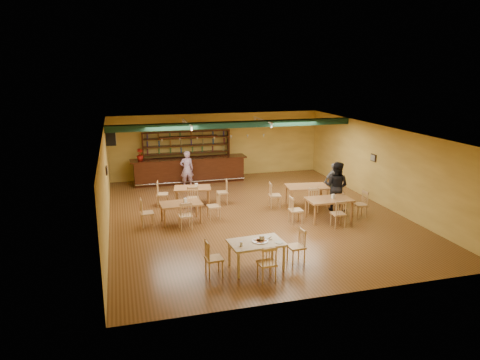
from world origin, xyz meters
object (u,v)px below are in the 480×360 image
object	(u,v)px
dining_table_c	(181,213)
patron_right_a	(336,186)
dining_table_b	(306,196)
near_table	(256,255)
patron_bar	(187,169)
dining_table_d	(328,209)
dining_table_a	(193,196)
bar_counter	(189,170)

from	to	relation	value
dining_table_c	patron_right_a	bearing A→B (deg)	-5.31
dining_table_b	patron_right_a	size ratio (longest dim) A/B	0.85
near_table	patron_bar	size ratio (longest dim) A/B	0.86
dining_table_d	dining_table_a	bearing A→B (deg)	145.19
bar_counter	dining_table_a	world-z (taller)	bar_counter
bar_counter	patron_bar	world-z (taller)	patron_bar
dining_table_d	patron_bar	distance (m)	6.86
near_table	patron_right_a	xyz separation A→B (m)	(4.26, 3.87, 0.54)
dining_table_b	patron_bar	world-z (taller)	patron_bar
dining_table_c	near_table	world-z (taller)	near_table
dining_table_a	dining_table_d	distance (m)	5.15
dining_table_a	dining_table_b	world-z (taller)	dining_table_b
dining_table_d	dining_table_b	bearing A→B (deg)	92.74
dining_table_b	patron_bar	bearing A→B (deg)	143.38
patron_right_a	dining_table_d	bearing A→B (deg)	97.15
dining_table_b	dining_table_c	xyz separation A→B (m)	(-4.84, -0.60, -0.04)
dining_table_d	patron_bar	size ratio (longest dim) A/B	0.94
dining_table_a	dining_table_c	bearing A→B (deg)	-101.83
bar_counter	near_table	size ratio (longest dim) A/B	3.73
patron_right_a	dining_table_b	bearing A→B (deg)	1.05
near_table	patron_bar	distance (m)	8.54
bar_counter	patron_right_a	xyz separation A→B (m)	(4.51, -5.46, 0.35)
dining_table_a	dining_table_c	size ratio (longest dim) A/B	1.00
dining_table_b	dining_table_d	xyz separation A→B (m)	(0.07, -1.70, -0.01)
dining_table_a	dining_table_c	xyz separation A→B (m)	(-0.70, -1.86, 0.00)
patron_right_a	near_table	bearing A→B (deg)	88.36
dining_table_c	near_table	bearing A→B (deg)	-74.54
patron_right_a	dining_table_a	bearing A→B (deg)	23.44
dining_table_c	patron_right_a	xyz separation A→B (m)	(5.64, -0.20, 0.57)
dining_table_d	patron_bar	world-z (taller)	patron_bar
dining_table_b	dining_table_d	bearing A→B (deg)	-79.95
near_table	patron_right_a	world-z (taller)	patron_right_a
dining_table_c	near_table	distance (m)	4.30
dining_table_b	patron_bar	xyz separation A→B (m)	(-3.95, 3.84, 0.42)
dining_table_b	near_table	size ratio (longest dim) A/B	1.11
dining_table_c	near_table	size ratio (longest dim) A/B	0.99
patron_bar	dining_table_a	bearing A→B (deg)	82.98
near_table	patron_bar	world-z (taller)	patron_bar
bar_counter	dining_table_a	xyz separation A→B (m)	(-0.42, -3.41, -0.22)
near_table	dining_table_d	bearing A→B (deg)	36.14
patron_bar	patron_right_a	size ratio (longest dim) A/B	0.89
patron_bar	patron_right_a	xyz separation A→B (m)	(4.75, -4.64, 0.10)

